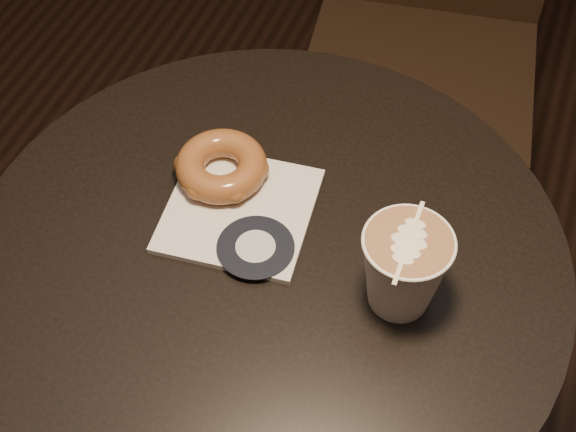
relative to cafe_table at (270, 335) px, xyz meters
The scene contains 4 objects.
cafe_table is the anchor object (origin of this frame).
pastry_bag 0.21m from the cafe_table, 141.68° to the left, with size 0.17×0.17×0.01m, color silver.
doughnut 0.26m from the cafe_table, 138.39° to the left, with size 0.11×0.11×0.04m, color brown.
latte_cup 0.30m from the cafe_table, ahead, with size 0.10×0.10×0.11m, color silver, non-canonical shape.
Camera 1 is at (0.21, -0.49, 1.51)m, focal length 50.00 mm.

